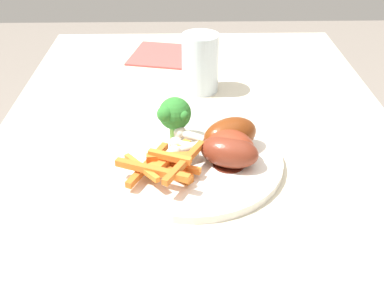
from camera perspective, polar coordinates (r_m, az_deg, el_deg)
The scene contains 9 objects.
dining_table at distance 0.76m, azimuth 1.01°, elevation -10.03°, with size 1.13×0.66×0.75m.
dinner_plate at distance 0.68m, azimuth -0.00°, elevation -1.84°, with size 0.26×0.26×0.01m, color white.
broccoli_floret_front at distance 0.70m, azimuth -2.16°, elevation 3.60°, with size 0.05×0.05×0.07m.
carrot_fries_pile at distance 0.63m, azimuth -3.22°, elevation -2.39°, with size 0.12×0.12×0.03m.
chicken_drumstick_near at distance 0.68m, azimuth 4.33°, elevation 0.98°, with size 0.09×0.14×0.05m.
chicken_drumstick_far at distance 0.66m, azimuth 4.24°, elevation -0.19°, with size 0.09×0.12×0.05m.
chicken_drumstick_extra at distance 0.65m, azimuth 4.18°, elevation -0.89°, with size 0.07×0.13×0.04m.
water_glass at distance 0.88m, azimuth 1.01°, elevation 9.80°, with size 0.07×0.07×0.11m, color silver.
napkin at distance 1.05m, azimuth -2.56°, elevation 10.69°, with size 0.17×0.14×0.00m, color #B74C47.
Camera 1 is at (-0.56, 0.02, 1.14)m, focal length 43.90 mm.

